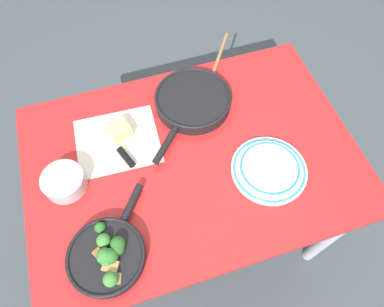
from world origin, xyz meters
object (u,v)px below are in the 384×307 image
at_px(skillet_eggs, 193,101).
at_px(grater_knife, 118,148).
at_px(skillet_broccoli, 108,255).
at_px(wooden_spoon, 212,76).
at_px(cheese_block, 120,130).
at_px(prep_bowl_steel, 64,182).
at_px(dinner_plate_stack, 269,169).

height_order(skillet_eggs, grater_knife, skillet_eggs).
xyz_separation_m(skillet_eggs, grater_knife, (0.31, 0.11, -0.02)).
bearing_deg(skillet_broccoli, wooden_spoon, -5.26).
bearing_deg(cheese_block, grater_knife, 72.36).
relative_size(wooden_spoon, prep_bowl_steel, 2.51).
bearing_deg(skillet_broccoli, cheese_block, 21.10).
relative_size(cheese_block, prep_bowl_steel, 0.63).
bearing_deg(wooden_spoon, cheese_block, -34.81).
xyz_separation_m(skillet_eggs, cheese_block, (0.29, 0.04, -0.00)).
distance_m(skillet_broccoli, prep_bowl_steel, 0.29).
distance_m(grater_knife, cheese_block, 0.07).
distance_m(dinner_plate_stack, prep_bowl_steel, 0.68).
distance_m(skillet_eggs, grater_knife, 0.33).
bearing_deg(wooden_spoon, dinner_plate_stack, 39.62).
bearing_deg(dinner_plate_stack, wooden_spoon, -84.77).
height_order(skillet_eggs, prep_bowl_steel, prep_bowl_steel).
height_order(wooden_spoon, prep_bowl_steel, prep_bowl_steel).
xyz_separation_m(skillet_eggs, dinner_plate_stack, (-0.16, 0.35, -0.01)).
bearing_deg(skillet_eggs, prep_bowl_steel, -26.12).
height_order(wooden_spoon, cheese_block, cheese_block).
distance_m(skillet_broccoli, dinner_plate_stack, 0.59).
bearing_deg(wooden_spoon, prep_bowl_steel, -29.76).
xyz_separation_m(wooden_spoon, dinner_plate_stack, (-0.04, 0.46, 0.01)).
distance_m(skillet_broccoli, skillet_eggs, 0.63).
bearing_deg(cheese_block, dinner_plate_stack, 146.10).
bearing_deg(wooden_spoon, skillet_broccoli, -8.23).
distance_m(skillet_broccoli, wooden_spoon, 0.79).
height_order(wooden_spoon, grater_knife, grater_knife).
relative_size(wooden_spoon, grater_knife, 1.37).
relative_size(grater_knife, cheese_block, 2.90).
xyz_separation_m(skillet_broccoli, cheese_block, (-0.12, -0.42, -0.01)).
height_order(dinner_plate_stack, prep_bowl_steel, prep_bowl_steel).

